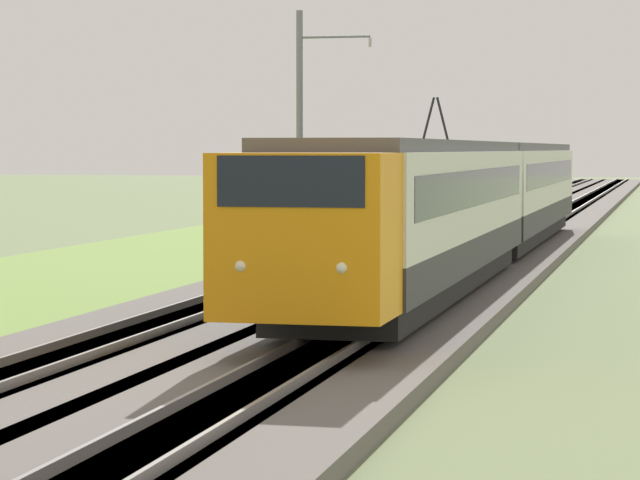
# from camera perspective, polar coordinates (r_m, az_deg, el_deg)

# --- Properties ---
(ballast_main) EXTENTS (240.00, 4.40, 0.30)m
(ballast_main) POSITION_cam_1_polar(r_m,az_deg,el_deg) (53.97, 2.79, -0.35)
(ballast_main) COLOR #605B56
(ballast_main) RESTS_ON ground
(ballast_adjacent) EXTENTS (240.00, 4.40, 0.30)m
(ballast_adjacent) POSITION_cam_1_polar(r_m,az_deg,el_deg) (53.39, 6.98, -0.41)
(ballast_adjacent) COLOR #605B56
(ballast_adjacent) RESTS_ON ground
(track_main) EXTENTS (240.00, 1.57, 0.45)m
(track_main) POSITION_cam_1_polar(r_m,az_deg,el_deg) (53.97, 2.79, -0.34)
(track_main) COLOR #4C4238
(track_main) RESTS_ON ground
(track_adjacent) EXTENTS (240.00, 1.57, 0.45)m
(track_adjacent) POSITION_cam_1_polar(r_m,az_deg,el_deg) (53.39, 6.98, -0.40)
(track_adjacent) COLOR #4C4238
(track_adjacent) RESTS_ON ground
(grass_verge) EXTENTS (240.00, 10.06, 0.12)m
(grass_verge) POSITION_cam_1_polar(r_m,az_deg,el_deg) (55.68, -4.37, -0.33)
(grass_verge) COLOR olive
(grass_verge) RESTS_ON ground
(passenger_train) EXTENTS (43.00, 2.97, 5.00)m
(passenger_train) POSITION_cam_1_polar(r_m,az_deg,el_deg) (44.76, 5.79, 1.66)
(passenger_train) COLOR orange
(passenger_train) RESTS_ON ground
(catenary_mast_mid) EXTENTS (0.22, 2.56, 8.33)m
(catenary_mast_mid) POSITION_cam_1_polar(r_m,az_deg,el_deg) (50.68, -0.71, 4.11)
(catenary_mast_mid) COLOR slate
(catenary_mast_mid) RESTS_ON ground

